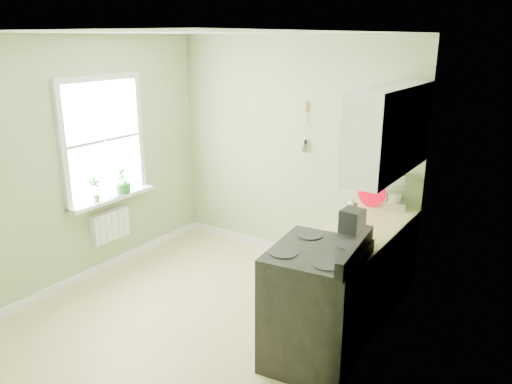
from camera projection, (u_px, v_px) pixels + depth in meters
The scene contains 21 objects.
floor at pixel (199, 316), 5.00m from camera, with size 3.20×3.60×0.02m, color tan.
ceiling at pixel (188, 31), 4.18m from camera, with size 3.20×3.60×0.02m, color white.
wall_back at pixel (292, 150), 6.03m from camera, with size 3.20×0.02×2.70m, color #A2B77D.
wall_left at pixel (81, 163), 5.44m from camera, with size 0.02×3.60×2.70m, color #A2B77D.
wall_right at pixel (358, 220), 3.74m from camera, with size 0.02×3.60×2.70m, color #A2B77D.
base_cabinets at pixel (363, 271), 4.97m from camera, with size 0.60×1.60×0.87m, color white.
countertop at pixel (365, 228), 4.84m from camera, with size 0.64×1.60×0.04m, color #ECDB90.
upper_cabinets at pixel (390, 130), 4.56m from camera, with size 0.35×1.40×0.80m, color white.
window at pixel (103, 140), 5.60m from camera, with size 0.06×1.14×1.44m.
window_sill at pixel (112, 198), 5.77m from camera, with size 0.18×1.14×0.04m, color white.
radiator at pixel (110, 225), 5.84m from camera, with size 0.12×0.50×0.35m, color white.
wall_utensils at pixel (306, 135), 5.83m from camera, with size 0.02×0.14×0.58m.
stove at pixel (316, 305), 4.18m from camera, with size 0.83×0.92×1.16m.
stand_mixer at pixel (397, 190), 5.34m from camera, with size 0.30×0.39×0.44m.
kettle at pixel (351, 207), 5.10m from camera, with size 0.17×0.10×0.17m.
coffee_maker at pixel (352, 227), 4.40m from camera, with size 0.19×0.20×0.31m.
red_tray at pixel (372, 193), 5.34m from camera, with size 0.32×0.32×0.02m, color red.
jar at pixel (323, 239), 4.43m from camera, with size 0.07×0.07×0.08m.
plant_a at pixel (95, 190), 5.52m from camera, with size 0.15×0.10×0.29m, color #2E7D28.
plant_b at pixel (120, 183), 5.81m from camera, with size 0.15×0.12×0.28m, color #2E7D28.
plant_c at pixel (124, 180), 5.86m from camera, with size 0.17×0.17×0.31m, color #2E7D28.
Camera 1 is at (2.91, -3.34, 2.67)m, focal length 35.00 mm.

